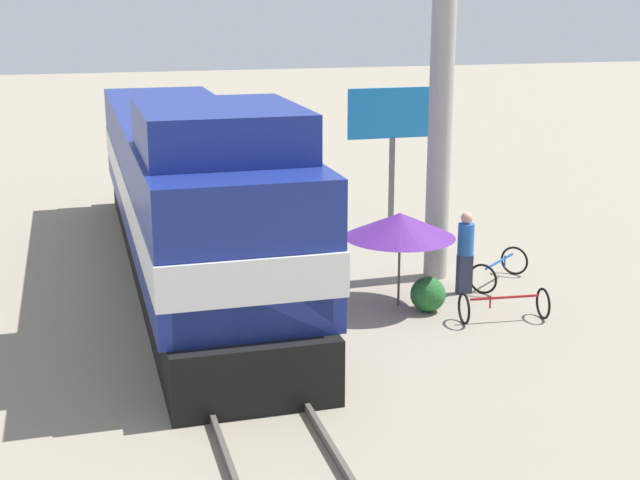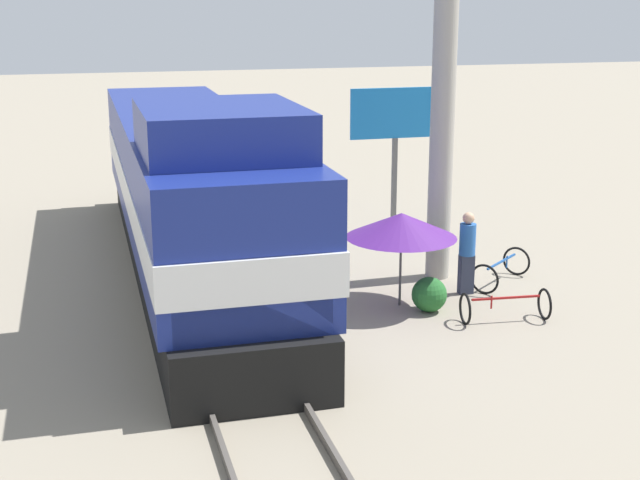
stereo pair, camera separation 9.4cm
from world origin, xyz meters
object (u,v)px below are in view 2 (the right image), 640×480
(locomotive, at_px, (193,194))
(utility_pole, at_px, (445,58))
(bicycle_spare, at_px, (505,306))
(person_bystander, at_px, (467,250))
(vendor_umbrella, at_px, (401,225))
(bicycle, at_px, (501,269))
(billboard_sign, at_px, (395,122))

(locomotive, relative_size, utility_pole, 1.59)
(utility_pole, xyz_separation_m, bicycle_spare, (0.15, -3.03, -4.50))
(person_bystander, distance_m, bicycle_spare, 1.89)
(vendor_umbrella, distance_m, bicycle, 3.02)
(locomotive, distance_m, person_bystander, 6.06)
(billboard_sign, xyz_separation_m, bicycle_spare, (-0.29, -7.17, -2.60))
(bicycle, height_order, bicycle_spare, bicycle)
(billboard_sign, relative_size, person_bystander, 2.15)
(bicycle_spare, bearing_deg, locomotive, -124.44)
(vendor_umbrella, relative_size, billboard_sign, 0.59)
(vendor_umbrella, bearing_deg, bicycle, 15.38)
(locomotive, xyz_separation_m, vendor_umbrella, (3.75, -3.01, -0.21))
(locomotive, xyz_separation_m, billboard_sign, (5.67, 2.72, 1.03))
(utility_pole, distance_m, billboard_sign, 4.58)
(locomotive, height_order, bicycle, locomotive)
(billboard_sign, relative_size, bicycle_spare, 2.22)
(bicycle, bearing_deg, billboard_sign, -31.25)
(locomotive, xyz_separation_m, person_bystander, (5.36, -2.67, -0.92))
(utility_pole, height_order, bicycle_spare, utility_pole)
(locomotive, bearing_deg, vendor_umbrella, -38.77)
(person_bystander, xyz_separation_m, bicycle_spare, (0.02, -1.78, -0.64))
(vendor_umbrella, height_order, bicycle_spare, vendor_umbrella)
(bicycle, bearing_deg, vendor_umbrella, 66.34)
(locomotive, distance_m, billboard_sign, 6.38)
(locomotive, xyz_separation_m, utility_pole, (5.23, -1.42, 2.94))
(locomotive, relative_size, bicycle, 8.81)
(utility_pole, bearing_deg, bicycle_spare, -87.11)
(utility_pole, height_order, person_bystander, utility_pole)
(vendor_umbrella, xyz_separation_m, person_bystander, (1.60, 0.34, -0.72))
(utility_pole, xyz_separation_m, vendor_umbrella, (-1.47, -1.59, -3.14))
(vendor_umbrella, relative_size, person_bystander, 1.26)
(utility_pole, distance_m, bicycle, 4.71)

